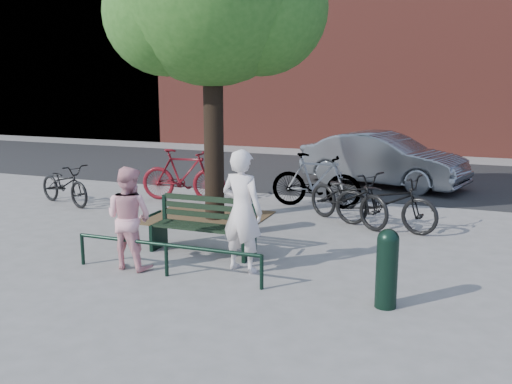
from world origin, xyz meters
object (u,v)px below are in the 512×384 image
at_px(bollard, 387,266).
at_px(person_left, 242,211).
at_px(parked_car, 383,160).
at_px(person_right, 129,218).
at_px(bicycle_c, 348,197).
at_px(litter_bin, 245,211).
at_px(park_bench, 204,224).

bearing_deg(bollard, person_left, 164.01).
bearing_deg(parked_car, person_right, 177.81).
distance_m(person_left, bollard, 2.37).
xyz_separation_m(person_left, bicycle_c, (0.91, 3.37, -0.38)).
height_order(litter_bin, bicycle_c, bicycle_c).
bearing_deg(person_left, litter_bin, -57.90).
xyz_separation_m(park_bench, person_left, (0.95, -0.64, 0.45)).
distance_m(person_right, bicycle_c, 4.64).
xyz_separation_m(bollard, parked_car, (-1.32, 8.31, 0.16)).
bearing_deg(bollard, person_right, 177.67).
height_order(bollard, bicycle_c, bicycle_c).
relative_size(person_left, parked_car, 0.43).
bearing_deg(parked_car, person_left, -171.43).
bearing_deg(park_bench, litter_bin, 82.21).
distance_m(park_bench, person_right, 1.37).
relative_size(person_right, bollard, 1.53).
height_order(person_right, bicycle_c, person_right).
relative_size(litter_bin, parked_car, 0.19).
bearing_deg(parked_car, litter_bin, 178.80).
relative_size(park_bench, litter_bin, 2.08).
distance_m(bollard, litter_bin, 4.02).
xyz_separation_m(park_bench, parked_car, (1.88, 7.02, 0.24)).
height_order(park_bench, litter_bin, park_bench).
height_order(person_left, litter_bin, person_left).
bearing_deg(person_right, bicycle_c, -119.44).
distance_m(bollard, parked_car, 8.42).
xyz_separation_m(park_bench, bicycle_c, (1.86, 2.73, 0.07)).
distance_m(park_bench, bicycle_c, 3.30).
distance_m(person_right, bollard, 3.93).
bearing_deg(bollard, litter_bin, 138.51).
relative_size(person_right, parked_car, 0.36).
relative_size(person_left, bollard, 1.80).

